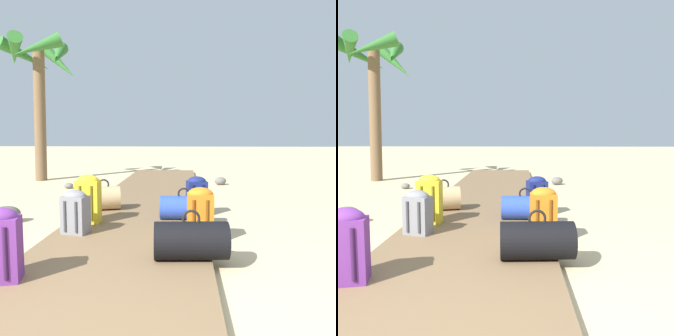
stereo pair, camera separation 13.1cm
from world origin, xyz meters
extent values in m
plane|color=#CCB789|center=(0.00, 3.76, 0.00)|extent=(60.00, 60.00, 0.00)
cube|color=brown|center=(0.00, 4.70, 0.04)|extent=(1.75, 9.40, 0.08)
cube|color=slate|center=(-0.60, 2.29, 0.29)|extent=(0.32, 0.26, 0.42)
ellipsoid|color=slate|center=(-0.60, 2.29, 0.50)|extent=(0.30, 0.25, 0.14)
cylinder|color=#3A3A3D|center=(-0.69, 2.21, 0.29)|extent=(0.04, 0.04, 0.34)
cylinder|color=#3A3A3D|center=(-0.56, 2.17, 0.29)|extent=(0.04, 0.04, 0.34)
cube|color=orange|center=(0.80, 2.26, 0.31)|extent=(0.29, 0.23, 0.47)
ellipsoid|color=orange|center=(0.80, 2.26, 0.55)|extent=(0.27, 0.22, 0.14)
cylinder|color=#70380C|center=(0.73, 2.15, 0.31)|extent=(0.04, 0.04, 0.37)
cylinder|color=#70380C|center=(0.87, 2.15, 0.31)|extent=(0.04, 0.04, 0.37)
cylinder|color=#2847B7|center=(0.62, 3.02, 0.23)|extent=(0.62, 0.31, 0.31)
torus|color=black|center=(0.62, 3.02, 0.42)|extent=(0.16, 0.03, 0.16)
cube|color=navy|center=(0.80, 3.57, 0.30)|extent=(0.32, 0.28, 0.43)
ellipsoid|color=navy|center=(0.80, 3.57, 0.51)|extent=(0.31, 0.26, 0.14)
cylinder|color=black|center=(0.76, 3.45, 0.30)|extent=(0.04, 0.04, 0.34)
cylinder|color=black|center=(0.89, 3.48, 0.30)|extent=(0.04, 0.04, 0.34)
cylinder|color=tan|center=(-0.57, 3.54, 0.25)|extent=(0.55, 0.46, 0.34)
torus|color=black|center=(-0.57, 3.54, 0.45)|extent=(0.16, 0.07, 0.16)
cube|color=gold|center=(-0.59, 2.78, 0.35)|extent=(0.29, 0.22, 0.54)
ellipsoid|color=gold|center=(-0.59, 2.78, 0.62)|extent=(0.28, 0.21, 0.14)
cylinder|color=#6D5E11|center=(-0.66, 2.67, 0.35)|extent=(0.04, 0.04, 0.43)
cylinder|color=#6D5E11|center=(-0.52, 2.67, 0.35)|extent=(0.04, 0.04, 0.43)
cube|color=#6B2D84|center=(-0.78, 0.98, 0.32)|extent=(0.36, 0.27, 0.49)
ellipsoid|color=#6B2D84|center=(-0.78, 0.98, 0.57)|extent=(0.34, 0.26, 0.16)
cylinder|color=#351642|center=(-0.67, 0.90, 0.32)|extent=(0.04, 0.04, 0.39)
cylinder|color=black|center=(0.69, 1.53, 0.25)|extent=(0.68, 0.38, 0.34)
torus|color=black|center=(0.69, 1.53, 0.45)|extent=(0.17, 0.03, 0.16)
cylinder|color=brown|center=(-3.14, 7.40, 1.70)|extent=(0.29, 0.38, 3.40)
cone|color=#2D6B28|center=(-2.63, 7.49, 3.23)|extent=(0.53, 1.11, 0.84)
cone|color=#2D6B28|center=(-2.87, 8.08, 3.19)|extent=(1.38, 0.84, 1.20)
cone|color=#2D6B28|center=(-3.68, 7.86, 3.28)|extent=(1.20, 1.34, 0.84)
cone|color=#2D6B28|center=(-3.61, 7.15, 3.26)|extent=(0.85, 1.16, 0.78)
cone|color=#2D6B28|center=(-2.92, 6.86, 3.28)|extent=(1.26, 0.79, 0.78)
ellipsoid|color=#5B5651|center=(-1.78, 3.00, 0.12)|extent=(0.46, 0.43, 0.23)
ellipsoid|color=slate|center=(-1.96, 6.03, 0.06)|extent=(0.28, 0.27, 0.12)
ellipsoid|color=slate|center=(1.47, 6.76, 0.09)|extent=(0.37, 0.34, 0.19)
camera|label=1|loc=(0.64, -1.51, 1.19)|focal=37.25mm
camera|label=2|loc=(0.51, -1.51, 1.19)|focal=37.25mm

